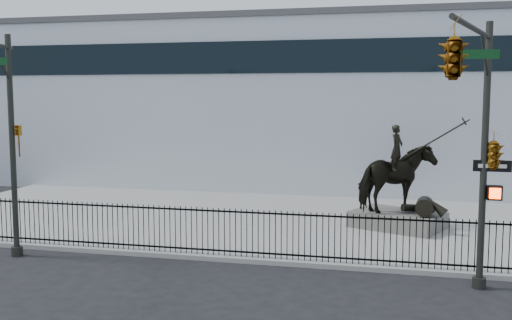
# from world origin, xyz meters

# --- Properties ---
(ground) EXTENTS (120.00, 120.00, 0.00)m
(ground) POSITION_xyz_m (0.00, 0.00, 0.00)
(ground) COLOR black
(ground) RESTS_ON ground
(plaza) EXTENTS (30.00, 12.00, 0.15)m
(plaza) POSITION_xyz_m (0.00, 7.00, 0.07)
(plaza) COLOR gray
(plaza) RESTS_ON ground
(building) EXTENTS (44.00, 14.00, 9.00)m
(building) POSITION_xyz_m (0.00, 20.00, 4.50)
(building) COLOR white
(building) RESTS_ON ground
(picket_fence) EXTENTS (22.10, 0.10, 1.50)m
(picket_fence) POSITION_xyz_m (0.00, 1.25, 0.90)
(picket_fence) COLOR black
(picket_fence) RESTS_ON plaza
(statue_plinth) EXTENTS (3.79, 3.28, 0.60)m
(statue_plinth) POSITION_xyz_m (4.86, 6.56, 0.45)
(statue_plinth) COLOR #54524D
(statue_plinth) RESTS_ON plaza
(equestrian_statue) EXTENTS (3.75, 3.17, 3.45)m
(equestrian_statue) POSITION_xyz_m (4.91, 6.53, 1.99)
(equestrian_statue) COLOR black
(equestrian_statue) RESTS_ON statue_plinth
(traffic_signal_left) EXTENTS (1.52, 4.84, 7.00)m
(traffic_signal_left) POSITION_xyz_m (-6.75, -0.62, 4.03)
(traffic_signal_left) COLOR #262823
(traffic_signal_left) RESTS_ON ground
(traffic_signal_right) EXTENTS (2.17, 6.86, 7.00)m
(traffic_signal_right) POSITION_xyz_m (6.47, -2.00, 4.85)
(traffic_signal_right) COLOR #262823
(traffic_signal_right) RESTS_ON ground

